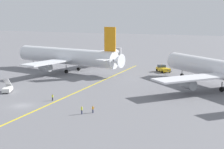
# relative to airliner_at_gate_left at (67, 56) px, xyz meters

# --- Properties ---
(ground_plane) EXTENTS (600.00, 600.00, 0.00)m
(ground_plane) POSITION_rel_airliner_at_gate_left_xyz_m (16.85, -45.76, -5.49)
(ground_plane) COLOR slate
(taxiway_stripe) EXTENTS (7.03, 119.85, 0.01)m
(taxiway_stripe) POSITION_rel_airliner_at_gate_left_xyz_m (21.51, -35.76, -5.49)
(taxiway_stripe) COLOR yellow
(taxiway_stripe) RESTS_ON ground
(airliner_at_gate_left) EXTENTS (48.56, 41.95, 16.57)m
(airliner_at_gate_left) POSITION_rel_airliner_at_gate_left_xyz_m (0.00, 0.00, 0.00)
(airliner_at_gate_left) COLOR white
(airliner_at_gate_left) RESTS_ON ground
(pushback_tug) EXTENTS (7.45, 7.44, 2.77)m
(pushback_tug) POSITION_rel_airliner_at_gate_left_xyz_m (32.73, 13.26, -4.32)
(pushback_tug) COLOR gold
(pushback_tug) RESTS_ON ground
(gse_stair_truck_yellow) EXTENTS (3.90, 4.91, 4.06)m
(gse_stair_truck_yellow) POSITION_rel_airliner_at_gate_left_xyz_m (4.27, -36.31, -4.46)
(gse_stair_truck_yellow) COLOR silver
(gse_stair_truck_yellow) RESTS_ON ground
(ground_crew_marshaller_foreground) EXTENTS (0.36, 0.36, 1.74)m
(ground_crew_marshaller_foreground) POSITION_rel_airliner_at_gate_left_xyz_m (32.61, -45.88, -4.58)
(ground_crew_marshaller_foreground) COLOR #2D3351
(ground_crew_marshaller_foreground) RESTS_ON ground
(ground_crew_ramp_agent_by_cones) EXTENTS (0.50, 0.36, 1.54)m
(ground_crew_ramp_agent_by_cones) POSITION_rel_airliner_at_gate_left_xyz_m (34.25, -44.04, -4.69)
(ground_crew_ramp_agent_by_cones) COLOR #2D3351
(ground_crew_ramp_agent_by_cones) RESTS_ON ground
(ground_crew_wing_walker_right) EXTENTS (0.36, 0.36, 1.57)m
(ground_crew_wing_walker_right) POSITION_rel_airliner_at_gate_left_xyz_m (20.46, -38.82, -4.68)
(ground_crew_wing_walker_right) COLOR black
(ground_crew_wing_walker_right) RESTS_ON ground
(jet_bridge) EXTENTS (6.25, 17.89, 6.29)m
(jet_bridge) POSITION_rel_airliner_at_gate_left_xyz_m (5.60, 25.23, -0.98)
(jet_bridge) COLOR #B7B7BC
(jet_bridge) RESTS_ON ground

